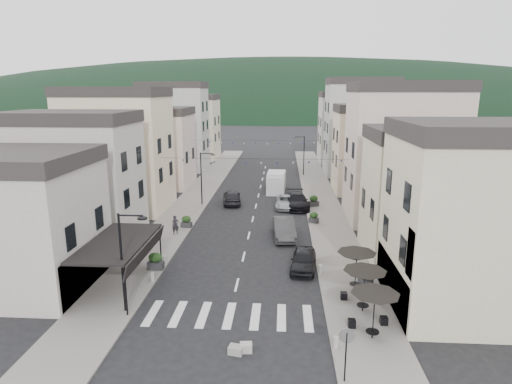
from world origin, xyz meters
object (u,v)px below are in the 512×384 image
(parked_car_c, at_px, (286,202))
(pedestrian_b, at_px, (136,234))
(parked_car_b, at_px, (284,228))
(parked_car_e, at_px, (232,197))
(parked_car_d, at_px, (297,201))
(delivery_van, at_px, (276,182))
(pedestrian_a, at_px, (175,225))
(parked_car_a, at_px, (304,260))

(parked_car_c, xyz_separation_m, pedestrian_b, (-12.57, -12.66, 0.30))
(parked_car_b, height_order, parked_car_e, parked_car_b)
(parked_car_d, height_order, parked_car_e, parked_car_e)
(parked_car_c, relative_size, parked_car_e, 0.99)
(parked_car_d, relative_size, delivery_van, 0.99)
(parked_car_c, bearing_deg, parked_car_d, 3.72)
(parked_car_c, bearing_deg, pedestrian_b, -132.54)
(parked_car_b, height_order, pedestrian_a, pedestrian_a)
(parked_car_c, bearing_deg, parked_car_b, -89.09)
(parked_car_d, xyz_separation_m, delivery_van, (-2.45, 7.75, 0.49))
(pedestrian_a, xyz_separation_m, pedestrian_b, (-2.68, -2.70, -0.00))
(parked_car_c, bearing_deg, pedestrian_a, -132.56)
(parked_car_c, xyz_separation_m, delivery_van, (-1.21, 7.78, 0.63))
(parked_car_d, bearing_deg, pedestrian_b, -142.42)
(delivery_van, height_order, pedestrian_a, delivery_van)
(parked_car_a, distance_m, parked_car_b, 6.95)
(parked_car_c, xyz_separation_m, pedestrian_a, (-9.89, -9.95, 0.31))
(parked_car_d, distance_m, pedestrian_a, 14.95)
(parked_car_c, relative_size, delivery_van, 0.86)
(parked_car_a, xyz_separation_m, parked_car_b, (-1.40, 6.81, 0.11))
(parked_car_d, bearing_deg, pedestrian_a, -143.10)
(parked_car_a, bearing_deg, parked_car_c, 100.35)
(parked_car_b, xyz_separation_m, parked_car_d, (1.47, 9.95, -0.04))
(parked_car_a, bearing_deg, parked_car_b, 108.00)
(pedestrian_b, bearing_deg, delivery_van, 82.53)
(parked_car_e, bearing_deg, parked_car_d, 162.27)
(parked_car_a, distance_m, pedestrian_a, 12.97)
(parked_car_e, relative_size, delivery_van, 0.86)
(parked_car_a, xyz_separation_m, parked_car_e, (-7.34, 18.07, 0.09))
(parked_car_a, bearing_deg, parked_car_d, 96.14)
(parked_car_a, height_order, pedestrian_a, pedestrian_a)
(parked_car_b, distance_m, pedestrian_a, 9.66)
(parked_car_c, relative_size, pedestrian_b, 2.83)
(parked_car_b, xyz_separation_m, delivery_van, (-0.98, 17.70, 0.45))
(parked_car_b, relative_size, pedestrian_b, 3.02)
(parked_car_d, bearing_deg, parked_car_a, -95.22)
(parked_car_c, height_order, pedestrian_b, pedestrian_b)
(parked_car_b, bearing_deg, delivery_van, 88.29)
(parked_car_c, height_order, delivery_van, delivery_van)
(parked_car_d, bearing_deg, parked_car_e, 164.98)
(parked_car_d, distance_m, pedestrian_b, 18.75)
(parked_car_a, height_order, parked_car_d, parked_car_d)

